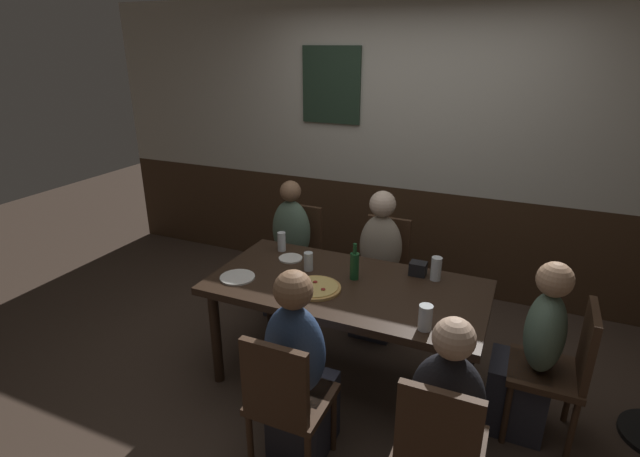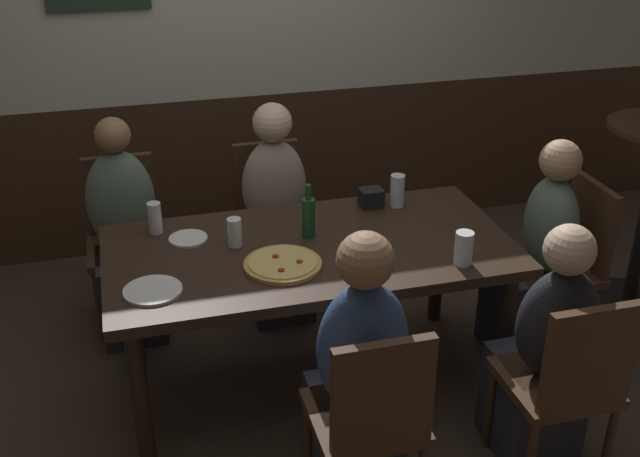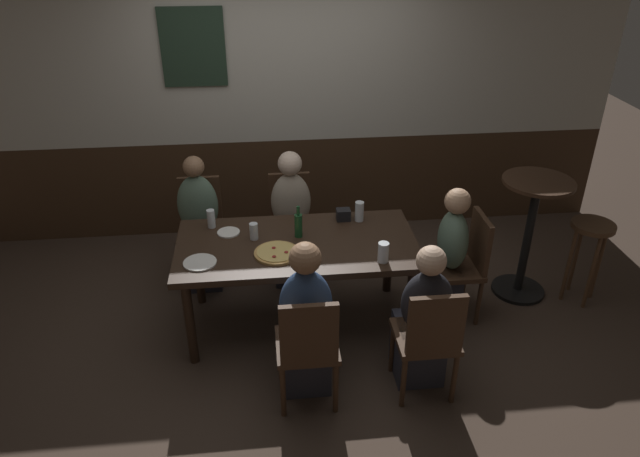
{
  "view_description": "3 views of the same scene",
  "coord_description": "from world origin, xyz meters",
  "px_view_note": "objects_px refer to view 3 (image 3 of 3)",
  "views": [
    {
      "loc": [
        0.98,
        -2.64,
        2.21
      ],
      "look_at": [
        -0.24,
        0.12,
        1.05
      ],
      "focal_mm": 27.18,
      "sensor_mm": 36.0,
      "label": 1
    },
    {
      "loc": [
        -0.74,
        -2.91,
        2.32
      ],
      "look_at": [
        0.04,
        -0.03,
        0.83
      ],
      "focal_mm": 43.36,
      "sensor_mm": 36.0,
      "label": 2
    },
    {
      "loc": [
        -0.23,
        -3.73,
        2.92
      ],
      "look_at": [
        0.17,
        0.01,
        0.84
      ],
      "focal_mm": 32.74,
      "sensor_mm": 36.0,
      "label": 3
    }
  ],
  "objects_px": {
    "chair_head_east": "(464,261)",
    "person_mid_far": "(292,226)",
    "chair_mid_far": "(291,217)",
    "dining_table": "(297,252)",
    "person_mid_near": "(306,329)",
    "condiment_caddy": "(343,215)",
    "beer_glass_tall": "(383,253)",
    "side_bar_table": "(529,229)",
    "person_head_east": "(444,265)",
    "chair_left_far": "(201,222)",
    "highball_clear": "(254,232)",
    "bar_stool": "(590,240)",
    "chair_mid_near": "(308,345)",
    "pint_glass_amber": "(359,213)",
    "plate_white_small": "(229,232)",
    "chair_right_near": "(429,336)",
    "beer_bottle_green": "(298,225)",
    "plate_white_large": "(200,263)",
    "person_right_near": "(422,325)",
    "pint_glass_pale": "(211,220)",
    "pizza": "(277,253)",
    "person_left_far": "(200,232)"
  },
  "relations": [
    {
      "from": "pizza",
      "to": "bar_stool",
      "type": "height_order",
      "value": "pizza"
    },
    {
      "from": "chair_mid_far",
      "to": "bar_stool",
      "type": "xyz_separation_m",
      "value": [
        2.37,
        -0.78,
        0.07
      ]
    },
    {
      "from": "chair_mid_far",
      "to": "person_mid_far",
      "type": "height_order",
      "value": "person_mid_far"
    },
    {
      "from": "beer_bottle_green",
      "to": "side_bar_table",
      "type": "relative_size",
      "value": 0.24
    },
    {
      "from": "dining_table",
      "to": "chair_head_east",
      "type": "distance_m",
      "value": 1.32
    },
    {
      "from": "plate_white_large",
      "to": "side_bar_table",
      "type": "relative_size",
      "value": 0.22
    },
    {
      "from": "chair_right_near",
      "to": "highball_clear",
      "type": "distance_m",
      "value": 1.49
    },
    {
      "from": "person_head_east",
      "to": "pint_glass_amber",
      "type": "distance_m",
      "value": 0.77
    },
    {
      "from": "chair_head_east",
      "to": "pint_glass_pale",
      "type": "height_order",
      "value": "pint_glass_pale"
    },
    {
      "from": "person_mid_near",
      "to": "condiment_caddy",
      "type": "xyz_separation_m",
      "value": [
        0.39,
        1.03,
        0.29
      ]
    },
    {
      "from": "chair_mid_near",
      "to": "person_head_east",
      "type": "xyz_separation_m",
      "value": [
        1.14,
        0.87,
        -0.03
      ]
    },
    {
      "from": "dining_table",
      "to": "chair_mid_far",
      "type": "bearing_deg",
      "value": 90.0
    },
    {
      "from": "chair_head_east",
      "to": "chair_right_near",
      "type": "height_order",
      "value": "same"
    },
    {
      "from": "chair_left_far",
      "to": "condiment_caddy",
      "type": "xyz_separation_m",
      "value": [
        1.18,
        -0.54,
        0.29
      ]
    },
    {
      "from": "pizza",
      "to": "pint_glass_amber",
      "type": "height_order",
      "value": "pint_glass_amber"
    },
    {
      "from": "chair_right_near",
      "to": "person_mid_near",
      "type": "height_order",
      "value": "person_mid_near"
    },
    {
      "from": "condiment_caddy",
      "to": "chair_mid_near",
      "type": "bearing_deg",
      "value": -108.17
    },
    {
      "from": "person_right_near",
      "to": "beer_glass_tall",
      "type": "distance_m",
      "value": 0.55
    },
    {
      "from": "chair_head_east",
      "to": "person_mid_far",
      "type": "distance_m",
      "value": 1.49
    },
    {
      "from": "highball_clear",
      "to": "bar_stool",
      "type": "height_order",
      "value": "highball_clear"
    },
    {
      "from": "person_head_east",
      "to": "side_bar_table",
      "type": "relative_size",
      "value": 1.06
    },
    {
      "from": "chair_mid_near",
      "to": "chair_left_far",
      "type": "height_order",
      "value": "same"
    },
    {
      "from": "chair_right_near",
      "to": "plate_white_small",
      "type": "relative_size",
      "value": 5.13
    },
    {
      "from": "pint_glass_pale",
      "to": "highball_clear",
      "type": "bearing_deg",
      "value": -34.02
    },
    {
      "from": "dining_table",
      "to": "plate_white_small",
      "type": "relative_size",
      "value": 10.4
    },
    {
      "from": "person_right_near",
      "to": "highball_clear",
      "type": "height_order",
      "value": "person_right_near"
    },
    {
      "from": "chair_mid_far",
      "to": "plate_white_small",
      "type": "bearing_deg",
      "value": -127.41
    },
    {
      "from": "chair_left_far",
      "to": "pint_glass_amber",
      "type": "height_order",
      "value": "pint_glass_amber"
    },
    {
      "from": "beer_glass_tall",
      "to": "side_bar_table",
      "type": "height_order",
      "value": "side_bar_table"
    },
    {
      "from": "chair_right_near",
      "to": "beer_glass_tall",
      "type": "bearing_deg",
      "value": 110.61
    },
    {
      "from": "dining_table",
      "to": "person_head_east",
      "type": "distance_m",
      "value": 1.16
    },
    {
      "from": "chair_right_near",
      "to": "beer_bottle_green",
      "type": "relative_size",
      "value": 3.49
    },
    {
      "from": "person_mid_far",
      "to": "chair_left_far",
      "type": "bearing_deg",
      "value": 168.38
    },
    {
      "from": "bar_stool",
      "to": "person_mid_far",
      "type": "bearing_deg",
      "value": 165.29
    },
    {
      "from": "chair_mid_near",
      "to": "bar_stool",
      "type": "xyz_separation_m",
      "value": [
        2.37,
        0.95,
        0.07
      ]
    },
    {
      "from": "dining_table",
      "to": "chair_right_near",
      "type": "height_order",
      "value": "chair_right_near"
    },
    {
      "from": "dining_table",
      "to": "condiment_caddy",
      "type": "distance_m",
      "value": 0.52
    },
    {
      "from": "beer_bottle_green",
      "to": "plate_white_large",
      "type": "bearing_deg",
      "value": -156.73
    },
    {
      "from": "person_left_far",
      "to": "highball_clear",
      "type": "distance_m",
      "value": 0.83
    },
    {
      "from": "chair_mid_near",
      "to": "plate_white_small",
      "type": "distance_m",
      "value": 1.21
    },
    {
      "from": "person_right_near",
      "to": "highball_clear",
      "type": "relative_size",
      "value": 8.49
    },
    {
      "from": "chair_head_east",
      "to": "beer_bottle_green",
      "type": "bearing_deg",
      "value": 175.82
    },
    {
      "from": "plate_white_small",
      "to": "condiment_caddy",
      "type": "xyz_separation_m",
      "value": [
        0.9,
        0.12,
        0.04
      ]
    },
    {
      "from": "highball_clear",
      "to": "bar_stool",
      "type": "distance_m",
      "value": 2.69
    },
    {
      "from": "beer_glass_tall",
      "to": "pint_glass_pale",
      "type": "distance_m",
      "value": 1.38
    },
    {
      "from": "person_mid_near",
      "to": "pizza",
      "type": "relative_size",
      "value": 3.56
    },
    {
      "from": "chair_mid_near",
      "to": "chair_head_east",
      "type": "xyz_separation_m",
      "value": [
        1.31,
        0.87,
        0.0
      ]
    },
    {
      "from": "dining_table",
      "to": "plate_white_large",
      "type": "bearing_deg",
      "value": -162.99
    },
    {
      "from": "pint_glass_amber",
      "to": "plate_white_small",
      "type": "height_order",
      "value": "pint_glass_amber"
    },
    {
      "from": "condiment_caddy",
      "to": "person_head_east",
      "type": "bearing_deg",
      "value": -23.31
    }
  ]
}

